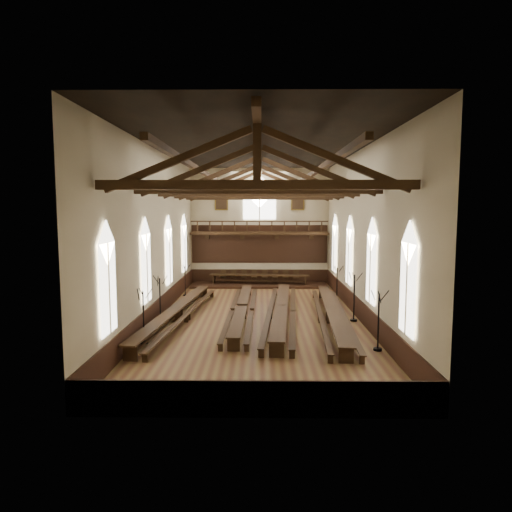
# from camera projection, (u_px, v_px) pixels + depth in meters

# --- Properties ---
(ground) EXTENTS (26.00, 26.00, 0.00)m
(ground) POSITION_uv_depth(u_px,v_px,m) (259.00, 318.00, 27.23)
(ground) COLOR brown
(ground) RESTS_ON ground
(room_walls) EXTENTS (26.00, 26.00, 26.00)m
(room_walls) POSITION_uv_depth(u_px,v_px,m) (259.00, 210.00, 26.56)
(room_walls) COLOR #C6B995
(room_walls) RESTS_ON ground
(wainscot_band) EXTENTS (12.00, 26.00, 1.20)m
(wainscot_band) POSITION_uv_depth(u_px,v_px,m) (259.00, 309.00, 27.17)
(wainscot_band) COLOR black
(wainscot_band) RESTS_ON ground
(side_windows) EXTENTS (11.85, 19.80, 4.50)m
(side_windows) POSITION_uv_depth(u_px,v_px,m) (259.00, 256.00, 26.84)
(side_windows) COLOR white
(side_windows) RESTS_ON room_walls
(end_window) EXTENTS (2.80, 0.12, 3.80)m
(end_window) POSITION_uv_depth(u_px,v_px,m) (259.00, 200.00, 39.31)
(end_window) COLOR white
(end_window) RESTS_ON room_walls
(minstrels_gallery) EXTENTS (11.80, 1.24, 3.70)m
(minstrels_gallery) POSITION_uv_depth(u_px,v_px,m) (259.00, 239.00, 39.42)
(minstrels_gallery) COLOR #342110
(minstrels_gallery) RESTS_ON room_walls
(portraits) EXTENTS (7.75, 0.09, 1.45)m
(portraits) POSITION_uv_depth(u_px,v_px,m) (259.00, 202.00, 39.32)
(portraits) COLOR brown
(portraits) RESTS_ON room_walls
(roof_trusses) EXTENTS (11.70, 25.70, 2.80)m
(roof_trusses) POSITION_uv_depth(u_px,v_px,m) (259.00, 179.00, 26.38)
(roof_trusses) COLOR #342110
(roof_trusses) RESTS_ON room_walls
(refectory_row_a) EXTENTS (2.33, 15.05, 0.81)m
(refectory_row_a) POSITION_uv_depth(u_px,v_px,m) (176.00, 311.00, 26.56)
(refectory_row_a) COLOR #342110
(refectory_row_a) RESTS_ON ground
(refectory_row_b) EXTENTS (1.58, 14.23, 0.73)m
(refectory_row_b) POSITION_uv_depth(u_px,v_px,m) (242.00, 308.00, 27.65)
(refectory_row_b) COLOR #342110
(refectory_row_b) RESTS_ON ground
(refectory_row_c) EXTENTS (2.23, 15.19, 0.82)m
(refectory_row_c) POSITION_uv_depth(u_px,v_px,m) (282.00, 309.00, 27.12)
(refectory_row_c) COLOR #342110
(refectory_row_c) RESTS_ON ground
(refectory_row_d) EXTENTS (2.13, 14.96, 0.80)m
(refectory_row_d) POSITION_uv_depth(u_px,v_px,m) (332.00, 312.00, 26.29)
(refectory_row_d) COLOR #342110
(refectory_row_d) RESTS_ON ground
(dais) EXTENTS (11.40, 2.85, 0.19)m
(dais) POSITION_uv_depth(u_px,v_px,m) (259.00, 285.00, 38.56)
(dais) COLOR black
(dais) RESTS_ON ground
(high_table) EXTENTS (8.46, 1.71, 0.79)m
(high_table) POSITION_uv_depth(u_px,v_px,m) (259.00, 276.00, 38.48)
(high_table) COLOR #342110
(high_table) RESTS_ON dais
(high_chairs) EXTENTS (6.82, 0.53, 1.08)m
(high_chairs) POSITION_uv_depth(u_px,v_px,m) (259.00, 275.00, 39.31)
(high_chairs) COLOR #342110
(high_chairs) RESTS_ON dais
(candelabrum_left_near) EXTENTS (0.74, 0.84, 2.73)m
(candelabrum_left_near) POSITION_uv_depth(u_px,v_px,m) (144.00, 327.00, 22.10)
(candelabrum_left_near) COLOR black
(candelabrum_left_near) RESTS_ON ground
(candelabrum_left_mid) EXTENTS (0.85, 0.79, 2.80)m
(candelabrum_left_mid) POSITION_uv_depth(u_px,v_px,m) (160.00, 310.00, 25.73)
(candelabrum_left_mid) COLOR black
(candelabrum_left_mid) RESTS_ON ground
(candelabrum_left_far) EXTENTS (0.66, 0.73, 2.39)m
(candelabrum_left_far) POSITION_uv_depth(u_px,v_px,m) (185.00, 286.00, 34.17)
(candelabrum_left_far) COLOR black
(candelabrum_left_far) RESTS_ON ground
(candelabrum_right_near) EXTENTS (0.85, 0.83, 2.84)m
(candelabrum_right_near) POSITION_uv_depth(u_px,v_px,m) (378.00, 332.00, 21.00)
(candelabrum_right_near) COLOR black
(candelabrum_right_near) RESTS_ON ground
(candelabrum_right_mid) EXTENTS (0.83, 0.88, 2.90)m
(candelabrum_right_mid) POSITION_uv_depth(u_px,v_px,m) (354.00, 306.00, 26.48)
(candelabrum_right_mid) COLOR black
(candelabrum_right_mid) RESTS_ON ground
(candelabrum_right_far) EXTENTS (0.68, 0.77, 2.51)m
(candelabrum_right_far) POSITION_uv_depth(u_px,v_px,m) (337.00, 290.00, 32.45)
(candelabrum_right_far) COLOR black
(candelabrum_right_far) RESTS_ON ground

